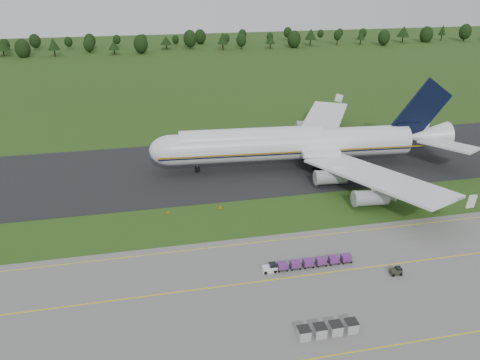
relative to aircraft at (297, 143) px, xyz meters
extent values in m
plane|color=#264615|center=(-21.24, -24.57, -6.47)|extent=(600.00, 600.00, 0.00)
cube|color=slate|center=(-21.24, -58.57, -6.44)|extent=(300.00, 52.00, 0.06)
cube|color=black|center=(-21.24, 3.43, -6.43)|extent=(300.00, 40.00, 0.08)
cube|color=yellow|center=(-21.24, -46.57, -6.40)|extent=(300.00, 0.25, 0.01)
cube|color=yellow|center=(-21.24, -34.57, -6.40)|extent=(120.00, 0.20, 0.01)
cylinder|color=black|center=(-117.01, 196.80, -4.75)|extent=(0.70, 0.70, 3.42)
cone|color=#1C3412|center=(-117.01, 196.80, 0.00)|extent=(8.81, 8.81, 6.09)
cylinder|color=black|center=(-104.58, 190.10, -4.86)|extent=(0.70, 0.70, 3.20)
sphere|color=#1C3412|center=(-104.58, 190.10, -1.57)|extent=(8.64, 8.64, 8.64)
cylinder|color=black|center=(-87.10, 188.77, -4.57)|extent=(0.70, 0.70, 3.79)
cone|color=#1C3412|center=(-87.10, 188.77, 0.70)|extent=(6.83, 6.83, 6.74)
cylinder|color=black|center=(-68.10, 198.12, -4.85)|extent=(0.70, 0.70, 3.23)
sphere|color=#1C3412|center=(-68.10, 198.12, -1.53)|extent=(6.62, 6.62, 6.62)
cylinder|color=black|center=(-52.98, 188.49, -5.02)|extent=(0.70, 0.70, 2.90)
cone|color=#1C3412|center=(-52.98, 188.49, -0.99)|extent=(6.58, 6.58, 5.15)
cylinder|color=black|center=(-37.03, 188.65, -4.58)|extent=(0.70, 0.70, 3.76)
sphere|color=#1C3412|center=(-37.03, 188.65, -0.71)|extent=(8.51, 8.51, 8.51)
cylinder|color=black|center=(-20.98, 201.85, -5.00)|extent=(0.70, 0.70, 2.94)
cone|color=#1C3412|center=(-20.98, 201.85, -0.91)|extent=(7.28, 7.28, 5.23)
cylinder|color=black|center=(-5.80, 200.82, -4.39)|extent=(0.70, 0.70, 4.16)
sphere|color=#1C3412|center=(-5.80, 200.82, -0.11)|extent=(8.41, 8.41, 8.41)
cylinder|color=black|center=(13.98, 191.73, -4.51)|extent=(0.70, 0.70, 3.92)
cone|color=#1C3412|center=(13.98, 191.73, 0.94)|extent=(6.49, 6.49, 6.97)
cylinder|color=black|center=(26.10, 192.57, -4.64)|extent=(0.70, 0.70, 3.65)
sphere|color=#1C3412|center=(26.10, 192.57, -0.89)|extent=(6.40, 6.40, 6.40)
cylinder|color=black|center=(44.80, 190.44, -4.89)|extent=(0.70, 0.70, 3.16)
cone|color=#1C3412|center=(44.80, 190.44, -0.51)|extent=(5.93, 5.93, 5.61)
cylinder|color=black|center=(61.09, 191.62, -4.75)|extent=(0.70, 0.70, 3.43)
sphere|color=#1C3412|center=(61.09, 191.62, -1.22)|extent=(8.67, 8.67, 8.67)
cylinder|color=black|center=(74.45, 197.43, -4.47)|extent=(0.70, 0.70, 3.99)
cone|color=#1C3412|center=(74.45, 197.43, 1.08)|extent=(7.60, 7.60, 7.10)
cylinder|color=black|center=(93.56, 197.32, -4.36)|extent=(0.70, 0.70, 4.21)
sphere|color=#1C3412|center=(93.56, 197.32, -0.03)|extent=(5.33, 5.33, 5.33)
cylinder|color=black|center=(109.45, 194.90, -4.75)|extent=(0.70, 0.70, 3.44)
cone|color=#1C3412|center=(109.45, 194.90, 0.03)|extent=(5.57, 5.57, 6.11)
cylinder|color=black|center=(122.62, 187.71, -4.72)|extent=(0.70, 0.70, 3.50)
sphere|color=#1C3412|center=(122.62, 187.71, -1.12)|extent=(7.89, 7.89, 7.89)
cylinder|color=black|center=(141.94, 197.06, -4.44)|extent=(0.70, 0.70, 4.04)
cone|color=#1C3412|center=(141.94, 197.06, 1.17)|extent=(8.59, 8.59, 7.19)
cylinder|color=black|center=(159.45, 196.45, -4.86)|extent=(0.70, 0.70, 3.20)
sphere|color=#1C3412|center=(159.45, 196.45, -1.57)|extent=(8.98, 8.98, 8.98)
cylinder|color=black|center=(174.34, 200.50, -4.50)|extent=(0.70, 0.70, 3.93)
cone|color=#1C3412|center=(174.34, 200.50, 0.96)|extent=(5.08, 5.08, 6.99)
cylinder|color=black|center=(188.49, 194.71, -4.35)|extent=(0.70, 0.70, 4.24)
sphere|color=#1C3412|center=(188.49, 194.71, 0.01)|extent=(8.37, 8.37, 8.37)
cylinder|color=white|center=(-1.47, 0.11, -0.23)|extent=(62.74, 12.19, 7.74)
cylinder|color=white|center=(-12.19, 0.88, 1.60)|extent=(36.89, 8.64, 6.04)
sphere|color=white|center=(-32.56, 2.34, -0.23)|extent=(7.74, 7.74, 7.74)
cone|color=white|center=(35.52, -2.55, 0.31)|extent=(12.32, 8.18, 7.35)
cube|color=gold|center=(-1.75, -3.77, -0.88)|extent=(68.62, 5.00, 0.38)
cube|color=white|center=(11.48, -21.41, -1.20)|extent=(23.60, 37.92, 0.59)
cube|color=white|center=(14.43, 19.55, -1.20)|extent=(27.64, 37.01, 0.59)
cylinder|color=#95989D|center=(3.93, -13.86, -3.89)|extent=(7.75, 3.97, 3.44)
cylinder|color=#95989D|center=(8.25, -26.03, -3.89)|extent=(7.75, 3.97, 3.44)
cylinder|color=#95989D|center=(5.88, 13.16, -3.89)|extent=(7.75, 3.97, 3.44)
cylinder|color=#95989D|center=(11.89, 24.58, -3.89)|extent=(7.75, 3.97, 3.44)
cube|color=black|center=(32.85, -2.36, 7.55)|extent=(15.68, 1.71, 17.26)
cube|color=white|center=(36.55, -10.71, 0.63)|extent=(11.76, 15.12, 0.48)
cube|color=white|center=(37.71, 5.37, 0.63)|extent=(13.01, 14.77, 0.48)
cylinder|color=slate|center=(-26.13, 1.88, -5.28)|extent=(0.39, 0.39, 2.36)
cylinder|color=black|center=(-26.13, 1.88, -5.77)|extent=(1.46, 1.07, 1.40)
cylinder|color=slate|center=(4.61, -5.18, -5.28)|extent=(0.39, 0.39, 2.36)
cylinder|color=black|center=(4.61, -5.18, -5.77)|extent=(1.46, 1.07, 1.40)
cylinder|color=slate|center=(5.31, 4.47, -5.28)|extent=(0.39, 0.39, 2.36)
cylinder|color=black|center=(5.31, 4.47, -5.77)|extent=(1.46, 1.07, 1.40)
cube|color=white|center=(-19.32, -44.12, -5.88)|extent=(2.47, 1.33, 1.05)
cylinder|color=black|center=(-20.18, -44.79, -6.12)|extent=(0.57, 0.21, 0.57)
cube|color=black|center=(-17.04, -44.12, -6.07)|extent=(1.90, 1.43, 0.11)
cube|color=#5F286F|center=(-17.04, -44.12, -5.50)|extent=(1.71, 1.33, 1.05)
cylinder|color=black|center=(-17.80, -44.79, -6.24)|extent=(0.32, 0.14, 0.32)
cube|color=black|center=(-14.66, -44.12, -6.07)|extent=(1.90, 1.43, 0.11)
cube|color=#5F286F|center=(-14.66, -44.12, -5.50)|extent=(1.71, 1.33, 1.05)
cylinder|color=black|center=(-15.42, -44.79, -6.24)|extent=(0.32, 0.14, 0.32)
cube|color=black|center=(-12.28, -44.12, -6.07)|extent=(1.90, 1.43, 0.11)
cube|color=#5F286F|center=(-12.28, -44.12, -5.50)|extent=(1.71, 1.33, 1.05)
cylinder|color=black|center=(-13.04, -44.79, -6.24)|extent=(0.32, 0.14, 0.32)
cube|color=black|center=(-9.90, -44.12, -6.07)|extent=(1.90, 1.43, 0.11)
cube|color=#5F286F|center=(-9.90, -44.12, -5.50)|extent=(1.71, 1.33, 1.05)
cylinder|color=black|center=(-10.66, -44.79, -6.24)|extent=(0.32, 0.14, 0.32)
cube|color=black|center=(-7.52, -44.12, -6.07)|extent=(1.90, 1.43, 0.11)
cube|color=#5F286F|center=(-7.52, -44.12, -5.50)|extent=(1.71, 1.33, 1.05)
cylinder|color=black|center=(-8.29, -44.79, -6.24)|extent=(0.32, 0.14, 0.32)
cube|color=black|center=(-5.15, -44.12, -6.07)|extent=(1.90, 1.43, 0.11)
cube|color=#5F286F|center=(-5.15, -44.12, -5.50)|extent=(1.71, 1.33, 1.05)
cylinder|color=black|center=(-5.91, -44.79, -6.24)|extent=(0.32, 0.14, 0.32)
cylinder|color=black|center=(-19.32, -44.12, -6.12)|extent=(0.57, 0.21, 0.57)
cube|color=#2A2C1F|center=(1.71, -49.38, -5.87)|extent=(2.01, 1.26, 1.08)
cylinder|color=black|center=(1.03, -49.97, -6.13)|extent=(0.55, 0.20, 0.55)
cylinder|color=black|center=(2.40, -48.79, -6.13)|extent=(0.55, 0.20, 0.55)
cube|color=#A7A7A7|center=(-18.77, -60.64, -5.57)|extent=(1.67, 1.67, 1.67)
cube|color=black|center=(-18.77, -60.64, -4.70)|extent=(1.77, 1.77, 0.08)
cube|color=#A7A7A7|center=(-16.37, -60.64, -5.57)|extent=(1.67, 1.67, 1.67)
cube|color=black|center=(-16.37, -60.64, -4.70)|extent=(1.77, 1.77, 0.08)
cube|color=#A7A7A7|center=(-13.97, -60.64, -5.57)|extent=(1.67, 1.67, 1.67)
cube|color=black|center=(-13.97, -60.64, -4.70)|extent=(1.77, 1.77, 0.08)
cube|color=#A7A7A7|center=(-11.57, -60.64, -5.57)|extent=(1.67, 1.67, 1.67)
cube|color=black|center=(-11.57, -60.64, -4.70)|extent=(1.77, 1.77, 0.08)
cube|color=#FF6108|center=(-35.11, -19.49, -6.17)|extent=(0.50, 0.12, 0.60)
cube|color=black|center=(-35.11, -19.49, -6.45)|extent=(0.30, 0.30, 0.04)
cube|color=#FF6108|center=(-23.78, -19.49, -6.17)|extent=(0.50, 0.12, 0.60)
cube|color=black|center=(-23.78, -19.49, -6.45)|extent=(0.30, 0.30, 0.04)
camera|label=1|loc=(-38.19, -108.89, 41.81)|focal=35.00mm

